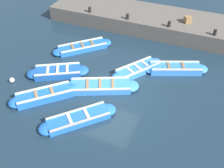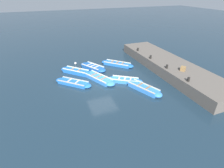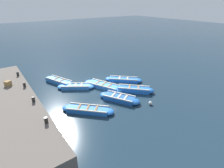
{
  "view_description": "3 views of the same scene",
  "coord_description": "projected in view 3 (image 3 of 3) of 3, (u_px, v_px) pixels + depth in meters",
  "views": [
    {
      "loc": [
        -8.97,
        -3.72,
        8.59
      ],
      "look_at": [
        -0.09,
        -0.02,
        0.52
      ],
      "focal_mm": 42.0,
      "sensor_mm": 36.0,
      "label": 1
    },
    {
      "loc": [
        -4.15,
        -13.05,
        7.39
      ],
      "look_at": [
        0.64,
        -0.9,
        0.17
      ],
      "focal_mm": 28.0,
      "sensor_mm": 36.0,
      "label": 2
    },
    {
      "loc": [
        7.37,
        12.27,
        6.94
      ],
      "look_at": [
        -0.81,
        0.93,
        0.26
      ],
      "focal_mm": 28.0,
      "sensor_mm": 36.0,
      "label": 3
    }
  ],
  "objects": [
    {
      "name": "boat_alongside",
      "position": [
        76.0,
        87.0,
        15.24
      ],
      "size": [
        3.05,
        2.43,
        0.38
      ],
      "color": "#3884E0",
      "rests_on": "ground"
    },
    {
      "name": "bollard_mid_north",
      "position": [
        24.0,
        85.0,
        13.29
      ],
      "size": [
        0.2,
        0.2,
        0.35
      ],
      "primitive_type": "cylinder",
      "color": "black",
      "rests_on": "quay_wall"
    },
    {
      "name": "boat_end_of_row",
      "position": [
        124.0,
        80.0,
        16.63
      ],
      "size": [
        3.02,
        2.95,
        0.36
      ],
      "color": "blue",
      "rests_on": "ground"
    },
    {
      "name": "wooden_crate",
      "position": [
        8.0,
        83.0,
        13.45
      ],
      "size": [
        0.55,
        0.55,
        0.4
      ],
      "primitive_type": "cube",
      "rotation": [
        0.0,
        0.0,
        0.6
      ],
      "color": "olive",
      "rests_on": "quay_wall"
    },
    {
      "name": "boat_centre",
      "position": [
        88.0,
        110.0,
        12.03
      ],
      "size": [
        3.12,
        3.14,
        0.37
      ],
      "color": "blue",
      "rests_on": "ground"
    },
    {
      "name": "boat_broadside",
      "position": [
        119.0,
        98.0,
        13.41
      ],
      "size": [
        2.35,
        3.27,
        0.41
      ],
      "color": "#1E59AD",
      "rests_on": "ground"
    },
    {
      "name": "buoy_orange_near",
      "position": [
        150.0,
        103.0,
        12.84
      ],
      "size": [
        0.27,
        0.27,
        0.27
      ],
      "primitive_type": "sphere",
      "color": "silver",
      "rests_on": "ground"
    },
    {
      "name": "bollard_north",
      "position": [
        18.0,
        74.0,
        15.26
      ],
      "size": [
        0.2,
        0.2,
        0.35
      ],
      "primitive_type": "cylinder",
      "color": "black",
      "rests_on": "quay_wall"
    },
    {
      "name": "ground_plane",
      "position": [
        99.0,
        85.0,
        15.86
      ],
      "size": [
        120.0,
        120.0,
        0.0
      ],
      "primitive_type": "plane",
      "color": "#1C303F"
    },
    {
      "name": "quay_wall",
      "position": [
        9.0,
        106.0,
        11.87
      ],
      "size": [
        3.44,
        14.09,
        0.98
      ],
      "color": "#605951",
      "rests_on": "ground"
    },
    {
      "name": "boat_near_quay",
      "position": [
        103.0,
        86.0,
        15.4
      ],
      "size": [
        2.41,
        3.87,
        0.39
      ],
      "color": "#3884E0",
      "rests_on": "ground"
    },
    {
      "name": "bollard_mid_south",
      "position": [
        33.0,
        99.0,
        11.32
      ],
      "size": [
        0.2,
        0.2,
        0.35
      ],
      "primitive_type": "cylinder",
      "color": "black",
      "rests_on": "quay_wall"
    },
    {
      "name": "bollard_south",
      "position": [
        46.0,
        120.0,
        9.35
      ],
      "size": [
        0.2,
        0.2,
        0.35
      ],
      "primitive_type": "cylinder",
      "color": "black",
      "rests_on": "quay_wall"
    },
    {
      "name": "boat_mid_row",
      "position": [
        134.0,
        89.0,
        14.68
      ],
      "size": [
        2.83,
        2.9,
        0.45
      ],
      "color": "blue",
      "rests_on": "ground"
    },
    {
      "name": "boat_bow_out",
      "position": [
        59.0,
        81.0,
        16.17
      ],
      "size": [
        1.99,
        3.47,
        0.43
      ],
      "color": "#3884E0",
      "rests_on": "ground"
    }
  ]
}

